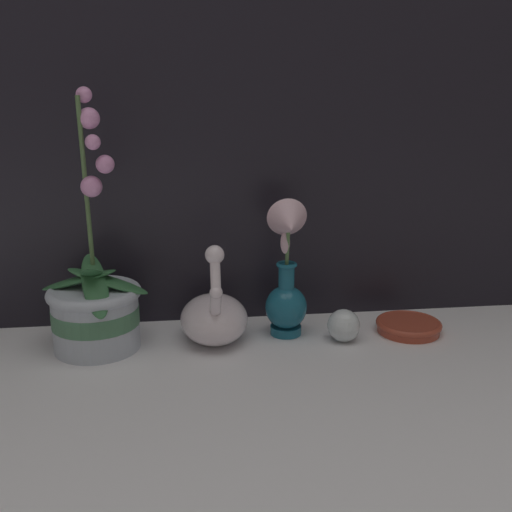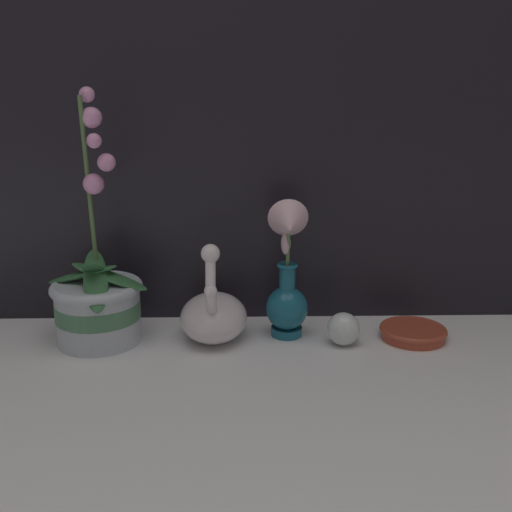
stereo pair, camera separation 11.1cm
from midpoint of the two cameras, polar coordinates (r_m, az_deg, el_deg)
name	(u,v)px [view 2 (the right image)]	position (r m, az deg, el deg)	size (l,w,h in m)	color
ground_plane	(261,361)	(1.08, 3.52, -9.99)	(2.80, 2.80, 0.00)	white
window_backdrop	(258,14)	(1.21, 3.09, 22.03)	(2.80, 0.03, 1.20)	black
orchid_potted_plant	(98,300)	(1.15, -12.19, -4.19)	(0.21, 0.22, 0.47)	#B2BCCC
swan_figurine	(214,314)	(1.15, -1.27, -5.56)	(0.13, 0.20, 0.20)	white
blue_vase	(287,282)	(1.14, 5.82, -2.52)	(0.08, 0.10, 0.27)	#195B75
glass_sphere	(343,329)	(1.15, 11.12, -6.88)	(0.06, 0.06, 0.06)	silver
amber_dish	(413,332)	(1.21, 17.32, -6.95)	(0.13, 0.13, 0.02)	#A8422D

